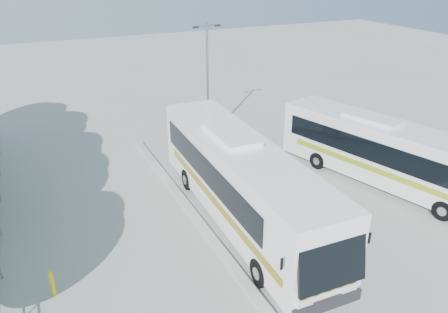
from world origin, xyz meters
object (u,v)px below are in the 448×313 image
coach_main (241,180)px  lamppost (208,77)px  coach_adjacent (385,152)px  bollard (52,283)px

coach_main → lamppost: bearing=76.6°
coach_main → coach_adjacent: (7.98, -0.03, -0.21)m
lamppost → bollard: size_ratio=7.11×
coach_adjacent → bollard: size_ratio=11.59×
coach_main → coach_adjacent: bearing=1.5°
coach_adjacent → lamppost: bearing=104.6°
coach_main → bollard: coach_main is taller
coach_adjacent → lamppost: (-5.46, 9.36, 2.18)m
coach_adjacent → lamppost: lamppost is taller
coach_adjacent → lamppost: size_ratio=1.63×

